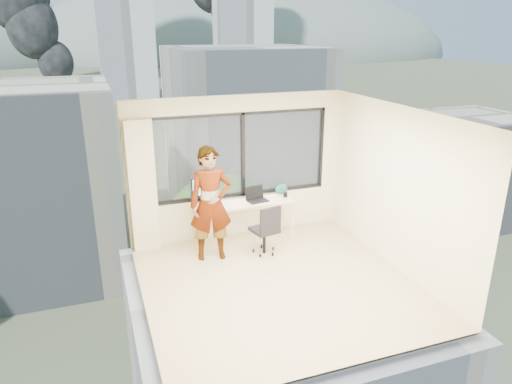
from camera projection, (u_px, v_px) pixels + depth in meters
name	position (u px, v px, depth m)	size (l,w,h in m)	color
floor	(278.00, 283.00, 7.16)	(4.00, 4.00, 0.01)	#CBBB84
ceiling	(281.00, 114.00, 6.30)	(4.00, 4.00, 0.01)	white
wall_front	(351.00, 267.00, 4.95)	(4.00, 0.01, 2.60)	beige
wall_left	(137.00, 222.00, 6.10)	(0.01, 4.00, 2.60)	beige
wall_right	(397.00, 189.00, 7.36)	(0.01, 4.00, 2.60)	beige
window_wall	(240.00, 155.00, 8.45)	(3.30, 0.16, 1.55)	black
curtain	(143.00, 187.00, 7.91)	(0.45, 0.14, 2.30)	beige
desk	(244.00, 221.00, 8.51)	(1.80, 0.60, 0.75)	beige
chair	(264.00, 228.00, 7.99)	(0.47, 0.47, 0.92)	black
person	(211.00, 204.00, 7.68)	(0.70, 0.46, 1.92)	#2D2D33
monitor	(204.00, 190.00, 8.19)	(0.53, 0.11, 0.53)	black
game_console	(209.00, 200.00, 8.36)	(0.32, 0.26, 0.08)	white
laptop	(257.00, 195.00, 8.38)	(0.36, 0.38, 0.23)	black
cellphone	(219.00, 206.00, 8.17)	(0.11, 0.05, 0.01)	black
pen_cup	(285.00, 194.00, 8.60)	(0.07, 0.07, 0.09)	black
handbag	(281.00, 189.00, 8.76)	(0.24, 0.12, 0.18)	#0E5447
exterior_ground	(98.00, 102.00, 118.46)	(400.00, 400.00, 0.04)	#515B3D
near_bldg_a	(0.00, 187.00, 33.30)	(16.00, 12.00, 14.00)	beige
near_bldg_b	(245.00, 131.00, 46.72)	(14.00, 13.00, 16.00)	beige
near_bldg_c	(458.00, 169.00, 44.53)	(12.00, 10.00, 10.00)	beige
far_tower_b	(125.00, 39.00, 116.02)	(13.00, 13.00, 30.00)	silver
far_tower_c	(242.00, 44.00, 146.17)	(15.00, 15.00, 26.00)	silver
hill_b	(238.00, 54.00, 327.87)	(300.00, 220.00, 96.00)	slate
tree_b	(223.00, 265.00, 27.58)	(7.60, 7.60, 9.00)	#23551C
tree_c	(324.00, 147.00, 52.66)	(8.40, 8.40, 10.00)	#23551C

